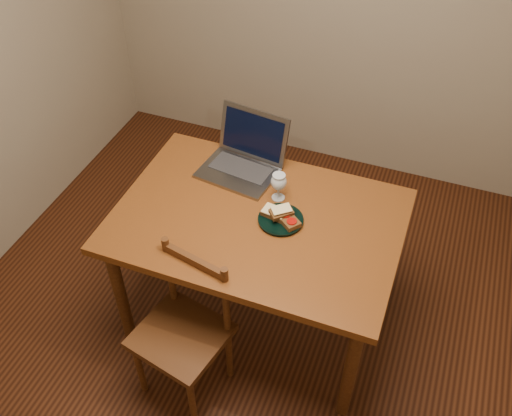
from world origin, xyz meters
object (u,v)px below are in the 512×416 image
(chair, at_px, (183,326))
(milk_glass, at_px, (279,187))
(plate, at_px, (281,220))
(table, at_px, (258,231))
(laptop, at_px, (245,155))

(chair, height_order, milk_glass, milk_glass)
(plate, height_order, milk_glass, milk_glass)
(table, height_order, laptop, laptop)
(chair, bearing_deg, laptop, 103.21)
(milk_glass, xyz_separation_m, laptop, (-0.23, 0.17, -0.00))
(chair, relative_size, plate, 2.16)
(table, height_order, chair, chair)
(table, xyz_separation_m, plate, (0.10, 0.02, 0.09))
(table, relative_size, laptop, 3.19)
(plate, distance_m, laptop, 0.43)
(laptop, bearing_deg, plate, -38.87)
(milk_glass, relative_size, laptop, 0.35)
(chair, relative_size, milk_glass, 3.11)
(table, distance_m, milk_glass, 0.23)
(table, distance_m, chair, 0.55)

